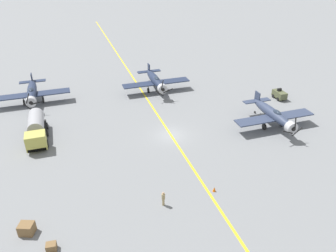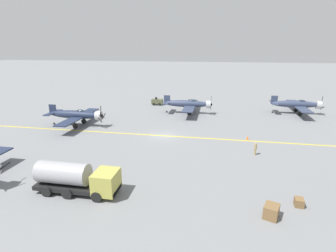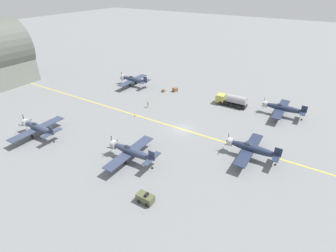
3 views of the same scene
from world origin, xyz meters
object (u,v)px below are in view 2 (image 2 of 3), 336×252
at_px(airplane_near_center, 77,115).
at_px(fuel_tanker, 77,178).
at_px(ground_crew_walking, 255,148).
at_px(traffic_cone, 247,138).
at_px(supply_crate_by_tanker, 271,211).
at_px(supply_crate_mid_lane, 299,202).
at_px(airplane_mid_left, 189,104).
at_px(airplane_far_left, 297,104).
at_px(tow_tractor, 157,102).

height_order(airplane_near_center, fuel_tanker, airplane_near_center).
xyz_separation_m(ground_crew_walking, traffic_cone, (-5.86, -0.32, -0.64)).
height_order(supply_crate_by_tanker, traffic_cone, supply_crate_by_tanker).
relative_size(fuel_tanker, supply_crate_mid_lane, 9.12).
bearing_deg(supply_crate_mid_lane, airplane_mid_left, -157.22).
bearing_deg(airplane_mid_left, ground_crew_walking, 18.04).
distance_m(airplane_near_center, fuel_tanker, 22.85).
bearing_deg(airplane_mid_left, supply_crate_by_tanker, 7.18).
distance_m(airplane_far_left, ground_crew_walking, 26.05).
xyz_separation_m(airplane_far_left, traffic_cone, (17.68, -11.41, -1.74)).
xyz_separation_m(tow_tractor, supply_crate_by_tanker, (39.96, 18.46, -0.24)).
bearing_deg(traffic_cone, ground_crew_walking, 3.09).
bearing_deg(supply_crate_by_tanker, airplane_mid_left, -162.68).
bearing_deg(traffic_cone, airplane_mid_left, -143.66).
bearing_deg(fuel_tanker, supply_crate_by_tanker, 87.78).
relative_size(airplane_far_left, tow_tractor, 4.62).
relative_size(airplane_mid_left, traffic_cone, 21.82).
xyz_separation_m(ground_crew_walking, supply_crate_mid_lane, (10.97, 2.30, -0.55)).
height_order(airplane_mid_left, fuel_tanker, airplane_mid_left).
bearing_deg(airplane_far_left, fuel_tanker, -54.68).
relative_size(airplane_mid_left, supply_crate_by_tanker, 9.11).
height_order(airplane_near_center, supply_crate_by_tanker, airplane_near_center).
distance_m(airplane_far_left, airplane_near_center, 42.90).
xyz_separation_m(airplane_mid_left, tow_tractor, (-6.93, -8.16, -1.22)).
relative_size(airplane_far_left, supply_crate_by_tanker, 9.11).
bearing_deg(ground_crew_walking, supply_crate_mid_lane, 11.85).
distance_m(supply_crate_mid_lane, traffic_cone, 17.04).
distance_m(airplane_near_center, traffic_cone, 28.54).
height_order(airplane_near_center, traffic_cone, airplane_near_center).
xyz_separation_m(fuel_tanker, supply_crate_by_tanker, (0.67, 17.36, -0.96)).
xyz_separation_m(tow_tractor, ground_crew_walking, (26.90, 18.85, 0.13)).
distance_m(airplane_near_center, supply_crate_by_tanker, 35.13).
relative_size(tow_tractor, traffic_cone, 4.73).
height_order(fuel_tanker, ground_crew_walking, fuel_tanker).
xyz_separation_m(airplane_mid_left, ground_crew_walking, (19.97, 10.69, -1.09)).
bearing_deg(airplane_near_center, airplane_mid_left, 116.63).
bearing_deg(airplane_far_left, ground_crew_walking, -41.15).
relative_size(airplane_mid_left, fuel_tanker, 1.50).
height_order(tow_tractor, traffic_cone, tow_tractor).
bearing_deg(ground_crew_walking, airplane_far_left, 154.77).
relative_size(tow_tractor, supply_crate_mid_lane, 2.96).
bearing_deg(supply_crate_by_tanker, airplane_near_center, -126.15).
bearing_deg(ground_crew_walking, supply_crate_by_tanker, -1.74).
bearing_deg(airplane_far_left, supply_crate_by_tanker, -33.35).
relative_size(airplane_near_center, airplane_mid_left, 1.00).
bearing_deg(airplane_mid_left, fuel_tanker, -22.44).
relative_size(airplane_far_left, fuel_tanker, 1.50).
relative_size(supply_crate_mid_lane, traffic_cone, 1.59).
bearing_deg(tow_tractor, airplane_far_left, 83.61).
bearing_deg(ground_crew_walking, traffic_cone, -176.91).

